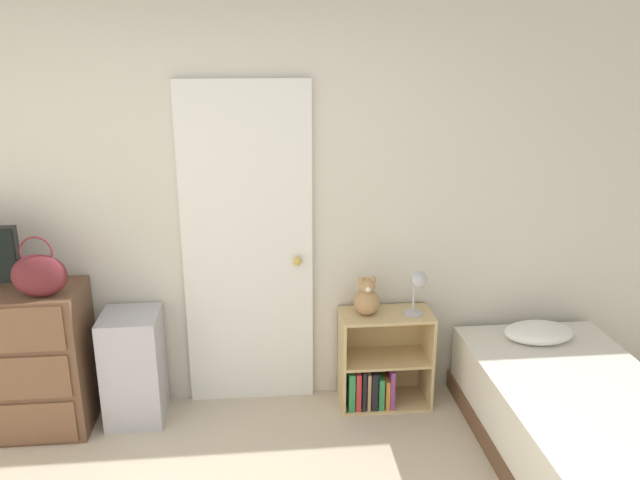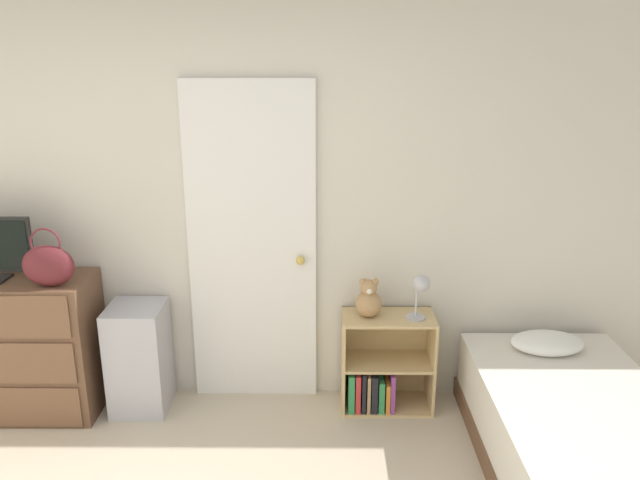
{
  "view_description": "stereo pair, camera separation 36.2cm",
  "coord_description": "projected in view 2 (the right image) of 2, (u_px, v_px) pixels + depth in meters",
  "views": [
    {
      "loc": [
        0.23,
        -1.72,
        2.21
      ],
      "look_at": [
        0.57,
        1.73,
        1.14
      ],
      "focal_mm": 35.0,
      "sensor_mm": 36.0,
      "label": 1
    },
    {
      "loc": [
        0.59,
        -1.73,
        2.21
      ],
      "look_at": [
        0.57,
        1.73,
        1.14
      ],
      "focal_mm": 35.0,
      "sensor_mm": 36.0,
      "label": 2
    }
  ],
  "objects": [
    {
      "name": "teddy_bear",
      "position": [
        369.0,
        300.0,
        3.82
      ],
      "size": [
        0.16,
        0.16,
        0.25
      ],
      "color": "tan",
      "rests_on": "bookshelf"
    },
    {
      "name": "desk_lamp",
      "position": [
        420.0,
        288.0,
        3.74
      ],
      "size": [
        0.14,
        0.13,
        0.29
      ],
      "color": "#B2B2B7",
      "rests_on": "bookshelf"
    },
    {
      "name": "dresser",
      "position": [
        7.0,
        346.0,
        3.85
      ],
      "size": [
        1.09,
        0.44,
        0.89
      ],
      "color": "brown",
      "rests_on": "ground_plane"
    },
    {
      "name": "handbag",
      "position": [
        48.0,
        265.0,
        3.57
      ],
      "size": [
        0.3,
        0.13,
        0.35
      ],
      "color": "#591E23",
      "rests_on": "dresser"
    },
    {
      "name": "bed",
      "position": [
        586.0,
        450.0,
        3.21
      ],
      "size": [
        0.97,
        1.9,
        0.56
      ],
      "color": "brown",
      "rests_on": "ground_plane"
    },
    {
      "name": "storage_bin",
      "position": [
        139.0,
        358.0,
        3.91
      ],
      "size": [
        0.34,
        0.36,
        0.69
      ],
      "color": "#ADADB7",
      "rests_on": "ground_plane"
    },
    {
      "name": "bookshelf",
      "position": [
        380.0,
        371.0,
        3.96
      ],
      "size": [
        0.57,
        0.3,
        0.62
      ],
      "color": "tan",
      "rests_on": "ground_plane"
    },
    {
      "name": "door_closed",
      "position": [
        252.0,
        247.0,
        3.88
      ],
      "size": [
        0.79,
        0.09,
        2.04
      ],
      "color": "white",
      "rests_on": "ground_plane"
    },
    {
      "name": "wall_back",
      "position": [
        228.0,
        206.0,
        3.85
      ],
      "size": [
        10.0,
        0.06,
        2.55
      ],
      "color": "beige",
      "rests_on": "ground_plane"
    }
  ]
}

